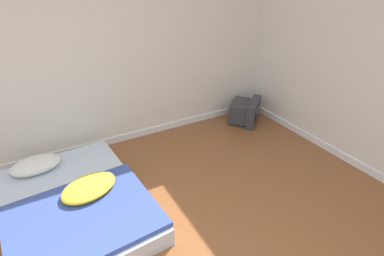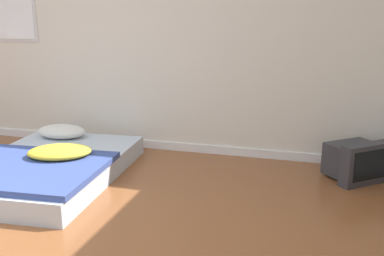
% 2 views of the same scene
% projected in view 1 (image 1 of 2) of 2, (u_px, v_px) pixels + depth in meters
% --- Properties ---
extents(wall_back, '(8.15, 0.08, 2.60)m').
position_uv_depth(wall_back, '(60.00, 54.00, 3.39)').
color(wall_back, silver).
rests_on(wall_back, ground_plane).
extents(mattress_bed, '(1.38, 1.88, 0.33)m').
position_uv_depth(mattress_bed, '(74.00, 203.00, 2.94)').
color(mattress_bed, silver).
rests_on(mattress_bed, ground_plane).
extents(crt_tv, '(0.64, 0.63, 0.37)m').
position_uv_depth(crt_tv, '(246.00, 111.00, 4.66)').
color(crt_tv, '#333338').
rests_on(crt_tv, ground_plane).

